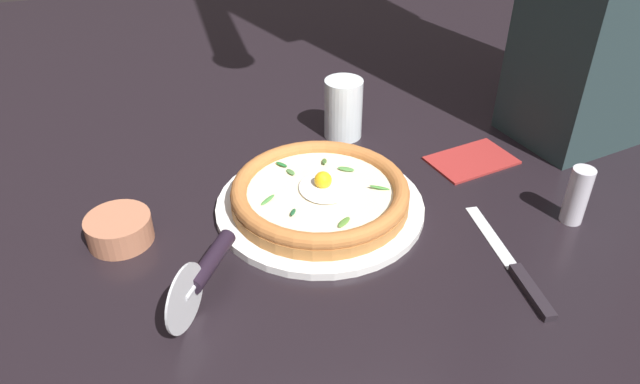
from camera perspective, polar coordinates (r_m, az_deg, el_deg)
name	(u,v)px	position (r m, az deg, el deg)	size (l,w,h in m)	color
ground_plane	(319,208)	(0.93, -0.09, -1.50)	(2.40, 2.40, 0.03)	black
pizza_plate	(320,206)	(0.89, 0.00, -1.36)	(0.31, 0.31, 0.01)	white
pizza	(320,193)	(0.88, 0.01, -0.10)	(0.26, 0.26, 0.05)	#B3743A
side_bowl	(119,229)	(0.87, -18.57, -3.38)	(0.09, 0.09, 0.04)	#B67151
pizza_cutter	(203,272)	(0.74, -11.06, -7.49)	(0.14, 0.10, 0.09)	silver
table_knife	(519,274)	(0.82, 18.42, -7.40)	(0.23, 0.04, 0.01)	silver
drinking_glass	(343,112)	(1.07, 2.23, 7.59)	(0.07, 0.07, 0.11)	silver
folded_napkin	(472,159)	(1.04, 14.25, 3.04)	(0.14, 0.09, 0.01)	maroon
pepper_shaker	(577,196)	(0.93, 23.31, -0.31)	(0.03, 0.03, 0.09)	silver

